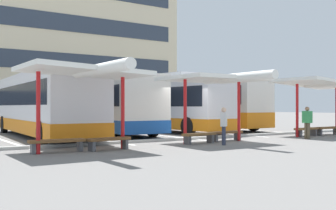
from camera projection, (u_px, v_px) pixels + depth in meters
The scene contains 22 objects.
ground_plane at pixel (200, 140), 19.11m from camera, with size 160.00×160.00×0.00m, color slate.
terminal_building at pixel (27, 50), 44.93m from camera, with size 31.29×13.57×18.43m.
coach_bus_0 at pixel (43, 105), 20.87m from camera, with size 3.16×12.57×3.57m.
coach_bus_1 at pixel (99, 105), 24.16m from camera, with size 3.01×12.22×3.52m.
coach_bus_2 at pixel (165, 105), 25.34m from camera, with size 3.27×10.37×3.58m.
coach_bus_3 at pixel (198, 104), 28.67m from camera, with size 3.08×11.61×3.74m.
lane_stripe_1 at pixel (73, 135), 22.12m from camera, with size 0.16×14.00×0.01m, color white.
lane_stripe_2 at pixel (135, 133), 24.28m from camera, with size 0.16×14.00×0.01m, color white.
lane_stripe_3 at pixel (188, 131), 26.44m from camera, with size 0.16×14.00×0.01m, color white.
lane_stripe_4 at pixel (232, 129), 28.60m from camera, with size 0.16×14.00×0.01m, color white.
waiting_shelter_0 at pixel (86, 73), 14.00m from camera, with size 4.12×5.12×2.97m.
bench_0 at pixel (57, 143), 13.79m from camera, with size 1.92×0.54×0.45m.
bench_1 at pixel (109, 141), 14.57m from camera, with size 1.71×0.61×0.45m.
waiting_shelter_1 at pixel (218, 80), 17.50m from camera, with size 4.05×5.14×2.93m.
bench_2 at pixel (199, 136), 17.10m from camera, with size 1.68×0.60×0.45m.
bench_3 at pixel (226, 134), 18.36m from camera, with size 1.76×0.50×0.45m.
waiting_shelter_2 at pixel (322, 84), 21.58m from camera, with size 4.38×5.13×3.04m.
bench_4 at pixel (306, 130), 21.34m from camera, with size 1.67×0.55×0.45m.
bench_5 at pixel (328, 129), 22.31m from camera, with size 1.81×0.44×0.45m.
platform_kerb at pixel (196, 138), 19.35m from camera, with size 44.00×0.24×0.12m, color #ADADA8.
waiting_passenger_0 at pixel (224, 124), 16.52m from camera, with size 0.48×0.45×1.54m.
waiting_passenger_1 at pixel (307, 121), 19.63m from camera, with size 0.23×0.45×1.56m.
Camera 1 is at (-11.84, -15.08, 1.57)m, focal length 43.37 mm.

